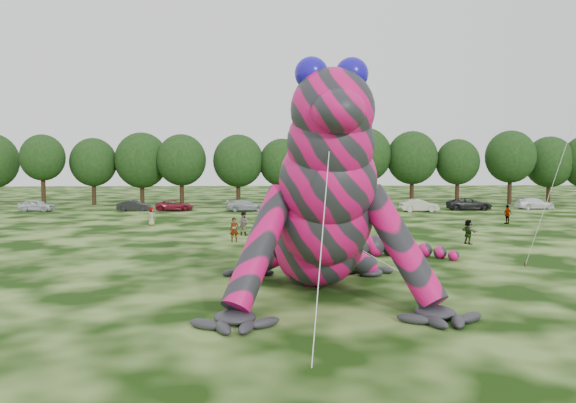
% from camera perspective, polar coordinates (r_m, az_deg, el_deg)
% --- Properties ---
extents(ground, '(240.00, 240.00, 0.00)m').
position_cam_1_polar(ground, '(20.47, 18.38, -12.56)').
color(ground, '#16330A').
rests_on(ground, ground).
extents(inflatable_gecko, '(17.23, 20.21, 9.80)m').
position_cam_1_polar(inflatable_gecko, '(26.32, 2.71, 2.11)').
color(inflatable_gecko, '#CB0D5D').
rests_on(inflatable_gecko, ground).
extents(tree_3, '(5.81, 5.23, 9.44)m').
position_cam_1_polar(tree_3, '(80.55, -23.64, 2.92)').
color(tree_3, black).
rests_on(tree_3, ground).
extents(tree_4, '(6.22, 5.60, 9.06)m').
position_cam_1_polar(tree_4, '(80.18, -19.15, 2.90)').
color(tree_4, black).
rests_on(tree_4, ground).
extents(tree_5, '(7.16, 6.44, 9.80)m').
position_cam_1_polar(tree_5, '(78.33, -14.63, 3.24)').
color(tree_5, black).
rests_on(tree_5, ground).
extents(tree_6, '(6.52, 5.86, 9.49)m').
position_cam_1_polar(tree_6, '(75.66, -10.76, 3.16)').
color(tree_6, black).
rests_on(tree_6, ground).
extents(tree_7, '(6.68, 6.01, 9.48)m').
position_cam_1_polar(tree_7, '(75.13, -5.08, 3.20)').
color(tree_7, black).
rests_on(tree_7, ground).
extents(tree_8, '(6.14, 5.53, 8.94)m').
position_cam_1_polar(tree_8, '(75.32, -0.61, 3.02)').
color(tree_8, black).
rests_on(tree_8, ground).
extents(tree_9, '(5.27, 4.74, 8.68)m').
position_cam_1_polar(tree_9, '(76.08, 3.37, 2.92)').
color(tree_9, black).
rests_on(tree_9, ground).
extents(tree_10, '(7.09, 6.38, 10.50)m').
position_cam_1_polar(tree_10, '(78.22, 7.90, 3.59)').
color(tree_10, black).
rests_on(tree_10, ground).
extents(tree_11, '(7.01, 6.31, 10.07)m').
position_cam_1_polar(tree_11, '(79.30, 12.49, 3.38)').
color(tree_11, black).
rests_on(tree_11, ground).
extents(tree_12, '(5.99, 5.39, 8.97)m').
position_cam_1_polar(tree_12, '(80.75, 16.84, 2.92)').
color(tree_12, black).
rests_on(tree_12, ground).
extents(tree_13, '(6.83, 6.15, 10.13)m').
position_cam_1_polar(tree_13, '(82.86, 21.64, 3.24)').
color(tree_13, black).
rests_on(tree_13, ground).
extents(tree_14, '(6.82, 6.14, 9.40)m').
position_cam_1_polar(tree_14, '(87.09, 24.99, 2.93)').
color(tree_14, black).
rests_on(tree_14, ground).
extents(car_0, '(4.30, 2.22, 1.40)m').
position_cam_1_polar(car_0, '(72.52, -24.17, -0.35)').
color(car_0, silver).
rests_on(car_0, ground).
extents(car_1, '(3.87, 1.40, 1.27)m').
position_cam_1_polar(car_1, '(68.85, -15.38, -0.41)').
color(car_1, black).
rests_on(car_1, ground).
extents(car_2, '(4.70, 2.58, 1.25)m').
position_cam_1_polar(car_2, '(68.20, -11.46, -0.40)').
color(car_2, maroon).
rests_on(car_2, ground).
extents(car_3, '(4.79, 2.31, 1.34)m').
position_cam_1_polar(car_3, '(66.61, -4.31, -0.39)').
color(car_3, '#A6ACAF').
rests_on(car_3, ground).
extents(car_4, '(3.81, 1.56, 1.29)m').
position_cam_1_polar(car_4, '(68.19, 6.28, -0.33)').
color(car_4, '#11144F').
rests_on(car_4, ground).
extents(car_5, '(4.55, 1.86, 1.47)m').
position_cam_1_polar(car_5, '(67.17, 13.16, -0.40)').
color(car_5, '#BAB8AA').
rests_on(car_5, ground).
extents(car_6, '(5.43, 2.74, 1.47)m').
position_cam_1_polar(car_6, '(71.17, 17.94, -0.24)').
color(car_6, black).
rests_on(car_6, ground).
extents(car_7, '(4.87, 2.23, 1.38)m').
position_cam_1_polar(car_7, '(75.53, 23.77, -0.19)').
color(car_7, white).
rests_on(car_7, ground).
extents(spectator_1, '(1.14, 1.07, 1.87)m').
position_cam_1_polar(spectator_1, '(44.42, -4.57, -2.26)').
color(spectator_1, gray).
rests_on(spectator_1, ground).
extents(spectator_4, '(0.85, 0.98, 1.70)m').
position_cam_1_polar(spectator_4, '(52.59, -13.68, -1.48)').
color(spectator_4, gray).
rests_on(spectator_4, ground).
extents(spectator_5, '(1.05, 1.69, 1.74)m').
position_cam_1_polar(spectator_5, '(41.61, 17.85, -2.95)').
color(spectator_5, gray).
rests_on(spectator_5, ground).
extents(spectator_3, '(1.13, 0.82, 1.79)m').
position_cam_1_polar(spectator_3, '(56.42, 21.40, -1.23)').
color(spectator_3, gray).
rests_on(spectator_3, ground).
extents(spectator_0, '(0.70, 0.50, 1.77)m').
position_cam_1_polar(spectator_0, '(40.82, -5.48, -2.88)').
color(spectator_0, gray).
rests_on(spectator_0, ground).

